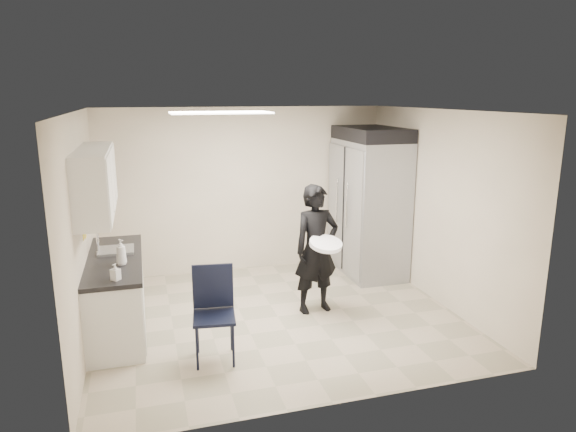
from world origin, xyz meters
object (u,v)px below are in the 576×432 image
object	(u,v)px
man_tuxedo	(316,249)
folding_chair	(214,317)
commercial_fridge	(369,208)
lower_counter	(117,296)

from	to	relation	value
man_tuxedo	folding_chair	bearing A→B (deg)	-155.66
folding_chair	commercial_fridge	bearing A→B (deg)	44.88
commercial_fridge	man_tuxedo	xyz separation A→B (m)	(-1.29, -1.21, -0.21)
lower_counter	folding_chair	world-z (taller)	folding_chair
commercial_fridge	man_tuxedo	bearing A→B (deg)	-136.87
lower_counter	folding_chair	size ratio (longest dim) A/B	1.93
lower_counter	commercial_fridge	world-z (taller)	commercial_fridge
lower_counter	commercial_fridge	distance (m)	3.98
folding_chair	man_tuxedo	bearing A→B (deg)	39.60
lower_counter	man_tuxedo	distance (m)	2.52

